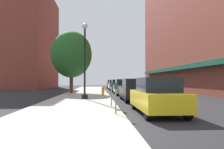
{
  "coord_description": "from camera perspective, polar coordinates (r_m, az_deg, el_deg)",
  "views": [
    {
      "loc": [
        1.29,
        -5.78,
        1.53
      ],
      "look_at": [
        2.77,
        16.48,
        2.15
      ],
      "focal_mm": 34.54,
      "sensor_mm": 36.0,
      "label": 1
    }
  ],
  "objects": [
    {
      "name": "ground_plane",
      "position": [
        23.98,
        2.69,
        -5.25
      ],
      "size": [
        90.0,
        90.0,
        0.0
      ],
      "primitive_type": "plane",
      "color": "#232326"
    },
    {
      "name": "sidewalk_slab",
      "position": [
        24.86,
        -6.81,
        -4.98
      ],
      "size": [
        4.8,
        50.0,
        0.12
      ],
      "primitive_type": "cube",
      "color": "#A8A399",
      "rests_on": "ground"
    },
    {
      "name": "building_right_brick",
      "position": [
        32.3,
        22.27,
        14.98
      ],
      "size": [
        6.8,
        40.0,
        21.41
      ],
      "color": "brown",
      "rests_on": "ground"
    },
    {
      "name": "building_far_background",
      "position": [
        45.2,
        -19.77,
        8.48
      ],
      "size": [
        6.8,
        18.0,
        18.78
      ],
      "color": "brown",
      "rests_on": "ground"
    },
    {
      "name": "lamppost",
      "position": [
        16.88,
        -7.22,
        4.1
      ],
      "size": [
        0.48,
        0.48,
        5.9
      ],
      "color": "black",
      "rests_on": "sidewalk_slab"
    },
    {
      "name": "fire_hydrant",
      "position": [
        21.13,
        -2.42,
        -4.34
      ],
      "size": [
        0.33,
        0.26,
        0.79
      ],
      "color": "gold",
      "rests_on": "sidewalk_slab"
    },
    {
      "name": "parking_meter_near",
      "position": [
        11.89,
        -0.14,
        -4.39
      ],
      "size": [
        0.14,
        0.09,
        1.31
      ],
      "color": "slate",
      "rests_on": "sidewalk_slab"
    },
    {
      "name": "parking_meter_far",
      "position": [
        9.13,
        0.98,
        -5.24
      ],
      "size": [
        0.14,
        0.09,
        1.31
      ],
      "color": "slate",
      "rests_on": "sidewalk_slab"
    },
    {
      "name": "tree_near",
      "position": [
        25.5,
        -10.68,
        5.25
      ],
      "size": [
        4.69,
        4.69,
        7.15
      ],
      "color": "#422D1E",
      "rests_on": "sidewalk_slab"
    },
    {
      "name": "car_yellow",
      "position": [
        10.14,
        11.76,
        -5.64
      ],
      "size": [
        1.8,
        4.3,
        1.66
      ],
      "rotation": [
        0.0,
        0.0,
        -0.03
      ],
      "color": "black",
      "rests_on": "ground"
    },
    {
      "name": "car_black",
      "position": [
        16.11,
        5.89,
        -4.15
      ],
      "size": [
        1.8,
        4.3,
        1.66
      ],
      "rotation": [
        0.0,
        0.0,
        0.02
      ],
      "color": "black",
      "rests_on": "ground"
    },
    {
      "name": "car_silver",
      "position": [
        22.88,
        3.0,
        -3.4
      ],
      "size": [
        1.8,
        4.3,
        1.66
      ],
      "rotation": [
        0.0,
        0.0,
        0.04
      ],
      "color": "black",
      "rests_on": "ground"
    },
    {
      "name": "car_green",
      "position": [
        29.15,
        1.52,
        -3.02
      ],
      "size": [
        1.8,
        4.3,
        1.66
      ],
      "rotation": [
        0.0,
        0.0,
        0.03
      ],
      "color": "black",
      "rests_on": "ground"
    },
    {
      "name": "car_white",
      "position": [
        35.9,
        0.52,
        -2.75
      ],
      "size": [
        1.8,
        4.3,
        1.66
      ],
      "rotation": [
        0.0,
        0.0,
        0.02
      ],
      "color": "black",
      "rests_on": "ground"
    },
    {
      "name": "car_red",
      "position": [
        42.26,
        -0.14,
        -2.58
      ],
      "size": [
        1.8,
        4.3,
        1.66
      ],
      "rotation": [
        0.0,
        0.0,
        0.03
      ],
      "color": "black",
      "rests_on": "ground"
    }
  ]
}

